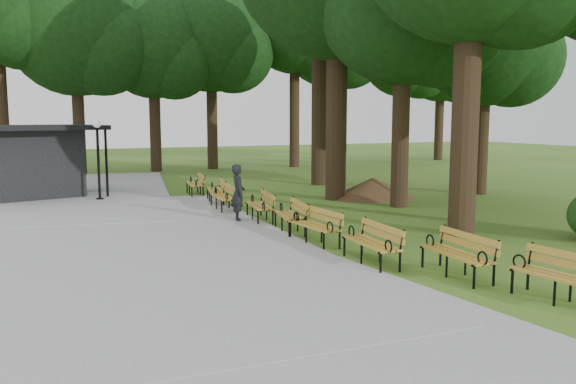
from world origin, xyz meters
name	(u,v)px	position (x,y,z in m)	size (l,w,h in m)	color
ground	(335,253)	(0.00, 0.00, 0.00)	(100.00, 100.00, 0.00)	#3A621C
path	(135,242)	(-4.00, 3.00, 0.03)	(12.00, 38.00, 0.06)	#949496
person	(238,193)	(-0.61, 4.86, 0.86)	(0.63, 0.41, 1.72)	black
kiosk	(29,162)	(-6.22, 13.26, 1.41)	(4.50, 3.91, 2.81)	black
lamp_post	(98,142)	(-3.86, 11.22, 2.20)	(0.32, 0.32, 3.05)	black
dirt_mound	(373,188)	(5.94, 7.62, 0.40)	(2.94, 2.94, 0.79)	#47301C
bench_0	(563,278)	(1.66, -4.79, 0.44)	(1.90, 0.64, 0.88)	#B08428
bench_1	(456,254)	(1.20, -2.70, 0.44)	(1.90, 0.64, 0.88)	#B08428
bench_2	(371,243)	(0.22, -1.15, 0.44)	(1.90, 0.64, 0.88)	#B08428
bench_3	(314,226)	(0.04, 1.14, 0.44)	(1.90, 0.64, 0.88)	#B08428
bench_4	(290,216)	(0.11, 2.72, 0.44)	(1.90, 0.64, 0.88)	#B08428
bench_5	(259,206)	(0.03, 4.75, 0.44)	(1.90, 0.64, 0.88)	#B08428
bench_6	(223,197)	(-0.35, 7.15, 0.44)	(1.90, 0.64, 0.88)	#B08428
bench_7	(215,190)	(-0.04, 8.95, 0.44)	(1.90, 0.64, 0.88)	#B08428
bench_8	(195,184)	(-0.17, 11.27, 0.44)	(1.90, 0.64, 0.88)	#B08428
lawn_tree_5	(486,40)	(10.51, 6.75, 6.14)	(5.26, 5.26, 8.80)	black
tree_backdrop	(259,34)	(7.20, 22.75, 8.21)	(36.29, 9.10, 16.42)	black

